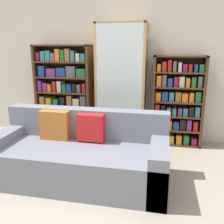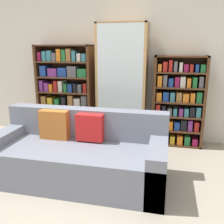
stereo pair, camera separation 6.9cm
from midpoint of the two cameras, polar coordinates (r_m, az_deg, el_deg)
The scene contains 7 objects.
ground_plane at distance 2.58m, azimuth -10.93°, elevation -22.27°, with size 16.00×16.00×0.00m, color gray.
wall_back at distance 4.28m, azimuth 0.92°, elevation 12.14°, with size 6.06×0.06×2.70m.
couch at distance 3.03m, azimuth -6.97°, elevation -9.89°, with size 2.04×0.88×0.79m.
bookshelf_left at distance 4.39m, azimuth -10.07°, elevation 4.28°, with size 0.97×0.32×1.57m.
display_cabinet at distance 4.06m, azimuth 2.78°, elevation 6.31°, with size 0.79×0.36×1.90m.
bookshelf_right at distance 4.07m, azimuth 15.35°, elevation 2.07°, with size 0.79×0.32×1.41m.
wine_bottle at distance 3.73m, azimuth 7.37°, elevation -7.45°, with size 0.08×0.08×0.35m.
Camera 2 is at (0.93, -1.86, 1.54)m, focal length 40.00 mm.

